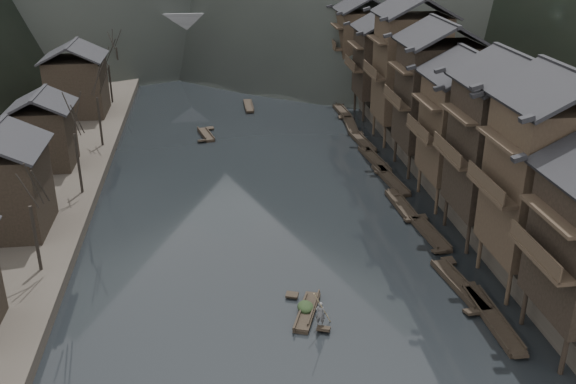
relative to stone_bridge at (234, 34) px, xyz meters
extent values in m
plane|color=black|center=(0.00, -72.00, -5.11)|extent=(300.00, 300.00, 0.00)
cube|color=#2D2823|center=(35.00, -32.00, -4.21)|extent=(40.00, 200.00, 1.80)
cylinder|color=black|center=(14.20, -82.40, -3.81)|extent=(0.30, 0.30, 2.90)
cylinder|color=black|center=(14.20, -77.60, -3.81)|extent=(0.30, 0.30, 2.90)
cylinder|color=black|center=(16.95, -77.60, -3.81)|extent=(0.30, 0.30, 2.90)
cube|color=#30251A|center=(13.30, -80.00, 1.04)|extent=(1.20, 5.70, 0.25)
cylinder|color=#30251A|center=(14.20, -75.40, -3.81)|extent=(0.30, 0.30, 2.90)
cylinder|color=#30251A|center=(14.20, -70.60, -3.81)|extent=(0.30, 0.30, 2.90)
cylinder|color=#30251A|center=(16.95, -75.40, -3.81)|extent=(0.30, 0.30, 2.90)
cylinder|color=#30251A|center=(16.95, -70.60, -3.81)|extent=(0.30, 0.30, 2.90)
cube|color=#30251A|center=(17.30, -73.00, 2.64)|extent=(7.00, 6.00, 10.30)
cube|color=#30251A|center=(13.30, -73.00, 2.12)|extent=(1.20, 5.70, 0.25)
cylinder|color=black|center=(14.20, -68.40, -3.81)|extent=(0.30, 0.30, 2.90)
cylinder|color=black|center=(14.20, -63.60, -3.81)|extent=(0.30, 0.30, 2.90)
cylinder|color=black|center=(16.95, -68.40, -3.81)|extent=(0.30, 0.30, 2.90)
cylinder|color=black|center=(16.95, -63.60, -3.81)|extent=(0.30, 0.30, 2.90)
cube|color=black|center=(17.30, -66.00, 2.41)|extent=(7.00, 6.00, 9.84)
cube|color=#30251A|center=(13.30, -66.00, 1.92)|extent=(1.20, 5.70, 0.25)
cylinder|color=#30251A|center=(14.20, -61.40, -3.81)|extent=(0.30, 0.30, 2.90)
cylinder|color=#30251A|center=(14.20, -56.60, -3.81)|extent=(0.30, 0.30, 2.90)
cylinder|color=#30251A|center=(16.95, -61.40, -3.81)|extent=(0.30, 0.30, 2.90)
cylinder|color=#30251A|center=(16.95, -56.60, -3.81)|extent=(0.30, 0.30, 2.90)
cube|color=#30251A|center=(17.30, -59.00, 1.74)|extent=(7.00, 6.00, 8.51)
cube|color=#30251A|center=(13.30, -59.00, 1.32)|extent=(1.20, 5.70, 0.25)
cylinder|color=black|center=(14.20, -53.40, -3.81)|extent=(0.30, 0.30, 2.90)
cylinder|color=black|center=(14.20, -48.60, -3.81)|extent=(0.30, 0.30, 2.90)
cylinder|color=black|center=(16.95, -53.40, -3.81)|extent=(0.30, 0.30, 2.90)
cylinder|color=black|center=(16.95, -48.60, -3.81)|extent=(0.30, 0.30, 2.90)
cube|color=black|center=(17.30, -51.00, 2.44)|extent=(7.00, 6.00, 9.90)
cube|color=#30251A|center=(13.30, -51.00, 1.95)|extent=(1.20, 5.70, 0.25)
cylinder|color=#30251A|center=(14.20, -44.40, -3.81)|extent=(0.30, 0.30, 2.90)
cylinder|color=#30251A|center=(14.20, -39.60, -3.81)|extent=(0.30, 0.30, 2.90)
cylinder|color=#30251A|center=(16.95, -44.40, -3.81)|extent=(0.30, 0.30, 2.90)
cylinder|color=#30251A|center=(16.95, -39.60, -3.81)|extent=(0.30, 0.30, 2.90)
cube|color=#30251A|center=(17.30, -42.00, 3.10)|extent=(7.00, 6.00, 11.22)
cube|color=#30251A|center=(13.30, -42.00, 2.54)|extent=(1.20, 5.70, 0.25)
cylinder|color=black|center=(14.20, -34.40, -3.81)|extent=(0.30, 0.30, 2.90)
cylinder|color=black|center=(14.20, -29.60, -3.81)|extent=(0.30, 0.30, 2.90)
cylinder|color=black|center=(16.95, -34.40, -3.81)|extent=(0.30, 0.30, 2.90)
cylinder|color=black|center=(16.95, -29.60, -3.81)|extent=(0.30, 0.30, 2.90)
cube|color=black|center=(17.30, -32.00, 1.55)|extent=(7.00, 6.00, 8.11)
cube|color=#30251A|center=(13.30, -32.00, 1.14)|extent=(1.20, 5.70, 0.25)
cylinder|color=#30251A|center=(14.20, -22.40, -3.81)|extent=(0.30, 0.30, 2.90)
cylinder|color=#30251A|center=(14.20, -17.60, -3.81)|extent=(0.30, 0.30, 2.90)
cylinder|color=#30251A|center=(16.95, -22.40, -3.81)|extent=(0.30, 0.30, 2.90)
cylinder|color=#30251A|center=(16.95, -17.60, -3.81)|extent=(0.30, 0.30, 2.90)
cube|color=#30251A|center=(17.30, -20.00, 1.84)|extent=(7.00, 6.00, 8.69)
cube|color=#30251A|center=(13.30, -20.00, 1.40)|extent=(1.20, 5.70, 0.25)
cube|color=black|center=(-20.50, -62.00, -0.66)|extent=(6.00, 6.00, 6.50)
cube|color=black|center=(-20.50, -48.00, -1.01)|extent=(5.00, 5.00, 5.80)
cube|color=black|center=(-20.50, -30.00, -0.51)|extent=(6.50, 6.50, 6.80)
cylinder|color=black|center=(-17.00, -68.60, -1.49)|extent=(0.24, 0.24, 4.84)
cylinder|color=black|center=(-17.00, -55.09, -1.19)|extent=(0.24, 0.24, 5.43)
cylinder|color=black|center=(-17.00, -42.34, -1.31)|extent=(0.24, 0.24, 5.20)
cylinder|color=black|center=(-17.00, -25.12, -1.49)|extent=(0.24, 0.24, 4.84)
cylinder|color=black|center=(-17.00, -11.16, -1.67)|extent=(0.24, 0.24, 4.48)
cube|color=black|center=(12.50, -77.07, -4.96)|extent=(1.11, 7.57, 0.30)
cube|color=black|center=(12.50, -77.07, -4.78)|extent=(1.17, 7.42, 0.10)
cube|color=black|center=(12.51, -73.43, -4.82)|extent=(0.94, 0.93, 0.36)
cube|color=black|center=(12.49, -80.70, -4.82)|extent=(0.94, 0.93, 0.36)
cube|color=black|center=(11.89, -73.01, -4.96)|extent=(1.92, 6.88, 0.30)
cube|color=black|center=(11.89, -73.01, -4.78)|extent=(1.96, 6.76, 0.10)
cube|color=black|center=(12.29, -69.77, -4.82)|extent=(1.03, 0.94, 0.35)
cube|color=black|center=(11.49, -76.25, -4.82)|extent=(1.03, 0.94, 0.35)
cube|color=black|center=(12.35, -65.31, -4.96)|extent=(1.66, 6.17, 0.30)
cube|color=black|center=(12.35, -65.31, -4.78)|extent=(1.71, 6.06, 0.10)
cube|color=black|center=(12.63, -62.40, -4.82)|extent=(1.00, 0.84, 0.33)
cube|color=black|center=(12.08, -68.22, -4.82)|extent=(1.00, 0.84, 0.33)
cube|color=black|center=(11.66, -59.73, -4.96)|extent=(1.34, 6.22, 0.30)
cube|color=black|center=(11.66, -59.73, -4.78)|extent=(1.39, 6.10, 0.10)
cube|color=black|center=(11.77, -56.77, -4.82)|extent=(0.96, 0.80, 0.33)
cube|color=black|center=(11.54, -62.70, -4.82)|extent=(0.96, 0.80, 0.33)
cube|color=black|center=(12.28, -53.92, -4.96)|extent=(1.85, 7.75, 0.30)
cube|color=black|center=(12.28, -53.92, -4.78)|extent=(1.89, 7.60, 0.10)
cube|color=black|center=(12.64, -50.25, -4.82)|extent=(1.02, 1.03, 0.37)
cube|color=black|center=(11.91, -57.59, -4.82)|extent=(1.02, 1.03, 0.37)
cube|color=black|center=(12.10, -48.32, -4.96)|extent=(1.80, 7.58, 0.30)
cube|color=black|center=(12.10, -48.32, -4.78)|extent=(1.84, 7.44, 0.10)
cube|color=black|center=(12.44, -44.73, -4.82)|extent=(1.02, 1.00, 0.36)
cube|color=black|center=(11.77, -51.90, -4.82)|extent=(1.02, 1.00, 0.36)
cube|color=black|center=(12.16, -42.85, -4.96)|extent=(1.70, 6.45, 0.30)
cube|color=black|center=(12.16, -42.85, -4.78)|extent=(1.74, 6.33, 0.10)
cube|color=black|center=(12.45, -39.81, -4.82)|extent=(1.00, 0.87, 0.34)
cube|color=black|center=(11.87, -45.90, -4.82)|extent=(1.00, 0.87, 0.34)
cube|color=black|center=(12.15, -36.51, -4.96)|extent=(1.75, 7.24, 0.30)
cube|color=black|center=(12.15, -36.51, -4.78)|extent=(1.80, 7.10, 0.10)
cube|color=black|center=(11.84, -33.08, -4.82)|extent=(1.01, 0.96, 0.35)
cube|color=black|center=(12.47, -39.94, -4.82)|extent=(1.01, 0.96, 0.35)
cube|color=black|center=(12.33, -30.60, -4.96)|extent=(1.41, 5.87, 0.30)
cube|color=black|center=(12.33, -30.60, -4.78)|extent=(1.46, 5.76, 0.10)
cube|color=black|center=(12.48, -27.81, -4.82)|extent=(0.97, 0.77, 0.32)
cube|color=black|center=(12.18, -33.39, -4.82)|extent=(0.97, 0.77, 0.32)
cube|color=black|center=(12.74, -23.97, -4.96)|extent=(1.14, 7.16, 0.30)
cube|color=black|center=(12.74, -23.97, -4.78)|extent=(1.19, 7.02, 0.10)
cube|color=black|center=(12.76, -20.53, -4.82)|extent=(0.94, 0.88, 0.35)
cube|color=black|center=(12.72, -27.40, -4.82)|extent=(0.94, 0.88, 0.35)
cube|color=black|center=(-5.22, -37.88, -4.96)|extent=(2.04, 4.86, 0.30)
cube|color=black|center=(-5.22, -37.88, -4.78)|extent=(2.07, 4.78, 0.10)
cube|color=black|center=(-4.71, -35.66, -4.82)|extent=(0.96, 0.77, 0.29)
cube|color=black|center=(-5.73, -40.11, -4.82)|extent=(0.96, 0.77, 0.29)
cube|color=black|center=(0.50, -26.63, -4.96)|extent=(1.03, 5.44, 0.30)
cube|color=black|center=(0.50, -26.63, -4.78)|extent=(1.08, 5.33, 0.10)
cube|color=black|center=(0.52, -24.02, -4.82)|extent=(0.85, 0.68, 0.31)
cube|color=black|center=(0.49, -29.24, -4.82)|extent=(0.85, 0.68, 0.31)
cube|color=black|center=(0.53, -11.31, -4.96)|extent=(2.81, 4.61, 0.30)
cube|color=black|center=(0.53, -11.31, -4.78)|extent=(2.82, 4.55, 0.10)
cube|color=black|center=(-0.38, -9.29, -4.82)|extent=(1.01, 0.88, 0.29)
cube|color=black|center=(1.45, -13.32, -4.82)|extent=(1.01, 0.88, 0.29)
cube|color=#4C4C4F|center=(0.00, 0.00, 2.09)|extent=(40.00, 6.00, 1.60)
cube|color=#4C4C4F|center=(0.00, -2.70, 3.39)|extent=(40.00, 0.50, 1.00)
cube|color=#4C4C4F|center=(0.00, 2.70, 3.39)|extent=(40.00, 0.50, 1.00)
cube|color=#4C4C4F|center=(-14.00, 0.00, -1.91)|extent=(3.20, 6.00, 6.40)
cube|color=#4C4C4F|center=(-4.50, 0.00, -1.91)|extent=(3.20, 6.00, 6.40)
cube|color=#4C4C4F|center=(4.50, 0.00, -1.91)|extent=(3.20, 6.00, 6.40)
cube|color=#4C4C4F|center=(14.00, 0.00, -1.91)|extent=(3.20, 6.00, 6.40)
cube|color=black|center=(0.98, -74.88, -4.96)|extent=(2.40, 4.49, 0.30)
cube|color=black|center=(0.98, -74.88, -4.78)|extent=(2.42, 4.42, 0.10)
cube|color=black|center=(0.26, -72.88, -4.82)|extent=(0.96, 0.80, 0.29)
cube|color=black|center=(1.70, -76.88, -4.82)|extent=(0.96, 0.80, 0.29)
ellipsoid|color=black|center=(0.91, -74.67, -4.36)|extent=(1.06, 1.39, 0.64)
imported|color=#4C4C4E|center=(1.55, -76.46, -3.83)|extent=(0.72, 0.62, 1.68)
cylinder|color=#8C7A51|center=(1.75, -76.46, -1.25)|extent=(1.60, 1.62, 3.50)
camera|label=1|loc=(-4.54, -109.16, 18.59)|focal=40.00mm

